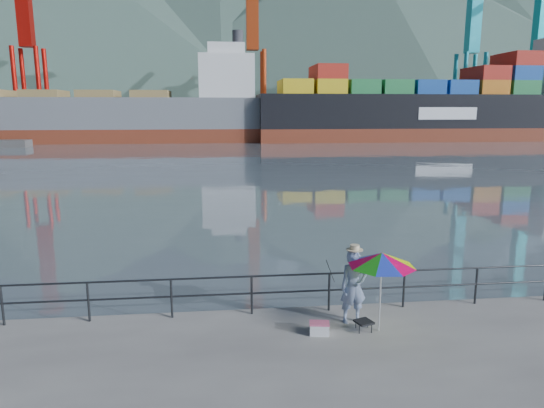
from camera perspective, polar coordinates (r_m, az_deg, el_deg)
The scene contains 13 objects.
harbor_water at distance 139.98m, azimuth -5.68°, elevation 8.90°, with size 500.00×280.00×0.00m, color slate.
far_dock at distance 103.67m, azimuth 0.18°, elevation 8.22°, with size 200.00×40.00×0.40m, color #514F4C.
guardrail at distance 12.58m, azimuth 2.22°, elevation -10.40°, with size 22.00×0.06×1.03m.
mountains at distance 223.46m, azimuth 4.42°, elevation 18.85°, with size 600.00×332.80×80.00m.
port_cranes at distance 100.02m, azimuth 13.42°, elevation 17.01°, with size 116.00×28.00×38.40m.
container_stacks at distance 108.97m, azimuth 12.82°, elevation 9.87°, with size 58.00×5.40×7.80m.
fisherman at distance 12.05m, azimuth 9.56°, elevation -9.58°, with size 0.66×0.43×1.81m, color #2A4A81.
beach_umbrella at distance 11.43m, azimuth 12.80°, elevation -6.39°, with size 1.95×1.95×1.91m.
folding_stool at distance 11.94m, azimuth 10.74°, elevation -13.86°, with size 0.47×0.47×0.24m.
cooler_bag at distance 11.64m, azimuth 5.58°, elevation -14.41°, with size 0.44×0.29×0.25m, color silver.
fishing_rod at distance 13.35m, azimuth 6.82°, elevation -11.58°, with size 0.02×0.02×2.01m, color black.
bulk_carrier at distance 85.58m, azimuth -16.35°, elevation 9.90°, with size 56.72×9.82×14.50m.
container_ship at distance 91.72m, azimuth 19.53°, elevation 10.87°, with size 62.00×10.33×18.10m.
Camera 1 is at (-1.77, -9.88, 5.12)m, focal length 32.00 mm.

